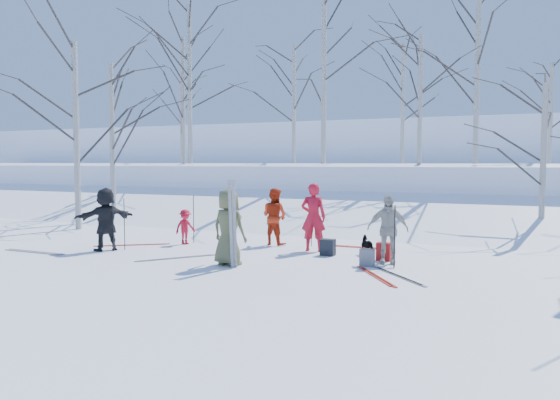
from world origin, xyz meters
The scene contains 41 objects.
ground centered at (0.00, 0.00, 0.00)m, with size 120.00×120.00×0.00m, color white.
snow_ramp centered at (0.00, 7.00, 0.15)m, with size 70.00×9.50×1.40m, color white.
snow_plateau centered at (0.00, 17.00, 1.00)m, with size 70.00×18.00×2.20m, color white.
far_hill centered at (0.00, 38.00, 2.00)m, with size 90.00×30.00×6.00m, color white.
skier_olive_center centered at (-0.19, -0.81, 0.84)m, with size 0.82×0.53×1.68m, color brown.
skier_red_north centered at (0.81, 1.77, 0.87)m, with size 0.63×0.42×1.74m, color red.
skier_redor_behind centered at (-0.54, 2.32, 0.78)m, with size 0.75×0.59×1.55m, color #B72A0E.
skier_red_seated centered at (-2.81, 1.37, 0.48)m, with size 0.62×0.36×0.97m, color red.
skier_cream_east centered at (2.94, 0.85, 0.77)m, with size 0.91×0.38×1.55m, color beige.
skier_grey_west centered at (-4.06, -0.36, 0.81)m, with size 1.50×0.48×1.62m, color black.
dog centered at (2.28, 1.69, 0.25)m, with size 0.26×0.58×0.49m, color black.
upright_ski_left centered at (0.03, -1.09, 0.95)m, with size 0.07×0.02×1.90m, color silver.
upright_ski_right centered at (0.10, -1.05, 0.95)m, with size 0.07×0.02×1.90m, color silver.
ski_pair_a centered at (3.46, -0.43, 0.01)m, with size 1.41×1.55×0.02m, color silver, non-canonical shape.
ski_pair_b centered at (3.07, -0.64, 0.01)m, with size 1.24×1.68×0.02m, color red, non-canonical shape.
ski_pair_c centered at (-1.72, -0.56, 0.01)m, with size 1.30×1.64×0.02m, color silver, non-canonical shape.
ski_pair_d centered at (-5.51, -1.34, 0.01)m, with size 1.90×0.20×0.02m, color silver, non-canonical shape.
ski_pair_e centered at (1.71, 2.80, 0.01)m, with size 1.90×0.23×0.02m, color red, non-canonical shape.
ski_pair_f centered at (-4.03, 0.61, 0.01)m, with size 1.66×1.27×0.02m, color red, non-canonical shape.
ski_pole_a centered at (0.48, 2.48, 0.67)m, with size 0.02×0.02×1.34m, color black.
ski_pole_b centered at (-3.82, -0.35, 0.67)m, with size 0.02×0.02×1.34m, color black.
ski_pole_c centered at (-4.52, 0.01, 0.67)m, with size 0.02×0.02×1.34m, color black.
ski_pole_d centered at (3.17, 0.56, 0.67)m, with size 0.02×0.02×1.34m, color black.
ski_pole_e centered at (3.21, 0.34, 0.67)m, with size 0.02×0.02×1.34m, color black.
ski_pole_f centered at (-3.70, -0.08, 0.67)m, with size 0.02×0.02×1.34m, color black.
ski_pole_g centered at (-2.75, 1.69, 0.67)m, with size 0.02×0.02×1.34m, color black.
backpack_red centered at (2.78, 1.17, 0.21)m, with size 0.32×0.22×0.42m, color maroon.
backpack_grey centered at (2.61, 0.35, 0.19)m, with size 0.30×0.20×0.38m, color slate.
backpack_dark centered at (1.37, 1.29, 0.20)m, with size 0.34×0.24×0.40m, color black.
birch_plateau_a centered at (-12.12, 14.66, 4.53)m, with size 3.86×3.86×4.65m, color silver, non-canonical shape.
birch_plateau_c centered at (1.72, 11.24, 4.76)m, with size 4.19×4.19×5.12m, color silver, non-canonical shape.
birch_plateau_d centered at (6.49, 13.40, 4.21)m, with size 3.41×3.41×4.02m, color silver, non-canonical shape.
birch_plateau_e centered at (3.87, 11.11, 5.33)m, with size 4.98×4.98×6.25m, color silver, non-canonical shape.
birch_plateau_f centered at (-0.10, 16.54, 5.20)m, with size 4.80×4.80×6.00m, color silver, non-canonical shape.
birch_plateau_h centered at (-2.19, 10.71, 5.66)m, with size 5.44×5.44×6.91m, color silver, non-canonical shape.
birch_plateau_i centered at (-9.07, 10.98, 5.93)m, with size 5.83×5.83×7.46m, color silver, non-canonical shape.
birch_plateau_j centered at (-9.67, 11.30, 5.24)m, with size 4.86×4.86×6.09m, color silver, non-canonical shape.
birch_plateau_k centered at (-4.64, 13.25, 5.03)m, with size 4.56×4.56×5.66m, color silver, non-canonical shape.
birch_edge_a centered at (-8.05, 2.71, 3.14)m, with size 4.99×4.99×6.27m, color silver, non-canonical shape.
birch_edge_d centered at (-8.78, 5.25, 3.01)m, with size 4.82×4.82×6.02m, color silver, non-canonical shape.
birch_edge_e centered at (6.13, 6.27, 2.26)m, with size 3.77×3.77×4.52m, color silver, non-canonical shape.
Camera 1 is at (5.77, -11.13, 2.27)m, focal length 35.00 mm.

